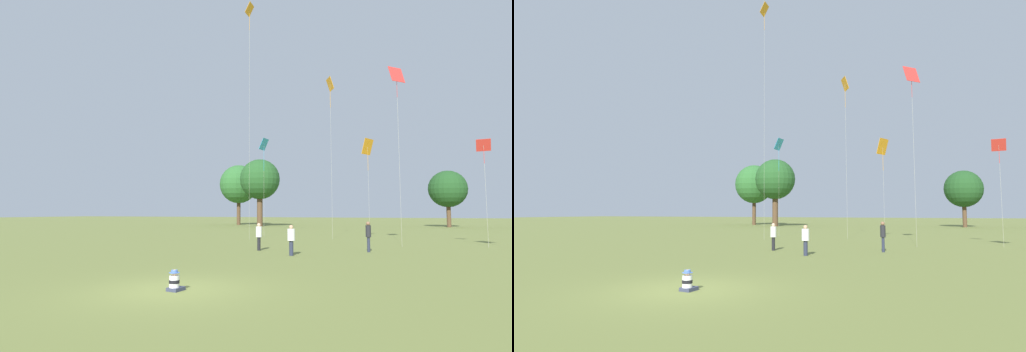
# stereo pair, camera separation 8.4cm
# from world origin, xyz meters

# --- Properties ---
(ground_plane) EXTENTS (300.00, 300.00, 0.00)m
(ground_plane) POSITION_xyz_m (0.00, 0.00, 0.00)
(ground_plane) COLOR olive
(seated_toddler) EXTENTS (0.39, 0.47, 0.59)m
(seated_toddler) POSITION_xyz_m (0.11, -0.11, 0.25)
(seated_toddler) COLOR #383D56
(seated_toddler) RESTS_ON ground
(person_standing_0) EXTENTS (0.48, 0.48, 1.56)m
(person_standing_0) POSITION_xyz_m (-1.90, 11.70, 0.92)
(person_standing_0) COLOR black
(person_standing_0) RESTS_ON ground
(person_standing_1) EXTENTS (0.38, 0.38, 1.67)m
(person_standing_1) POSITION_xyz_m (4.06, 13.02, 1.02)
(person_standing_1) COLOR #282D42
(person_standing_1) RESTS_ON ground
(person_standing_2) EXTENTS (0.49, 0.49, 1.54)m
(person_standing_2) POSITION_xyz_m (0.60, 9.78, 0.90)
(person_standing_2) COLOR #282D42
(person_standing_2) RESTS_ON ground
(kite_0) EXTENTS (0.50, 0.97, 19.41)m
(kite_0) POSITION_xyz_m (-5.71, 19.51, 17.94)
(kite_0) COLOR orange
(kite_0) RESTS_ON ground
(kite_1) EXTENTS (0.87, 1.32, 7.99)m
(kite_1) POSITION_xyz_m (3.20, 22.58, 7.26)
(kite_1) COLOR orange
(kite_1) RESTS_ON ground
(kite_2) EXTENTS (0.81, 1.10, 13.26)m
(kite_2) POSITION_xyz_m (0.33, 22.38, 12.33)
(kite_2) COLOR orange
(kite_2) RESTS_ON ground
(kite_3) EXTENTS (0.61, 1.14, 8.75)m
(kite_3) POSITION_xyz_m (-5.87, 23.31, 8.04)
(kite_3) COLOR #339EDB
(kite_3) RESTS_ON ground
(kite_4) EXTENTS (1.04, 1.07, 11.69)m
(kite_4) POSITION_xyz_m (5.68, 17.13, 10.87)
(kite_4) COLOR red
(kite_4) RESTS_ON ground
(kite_5) EXTENTS (0.87, 0.54, 6.79)m
(kite_5) POSITION_xyz_m (10.71, 18.78, 6.25)
(kite_5) COLOR red
(kite_5) RESTS_ON ground
(distant_tree_1) EXTENTS (6.55, 6.55, 10.23)m
(distant_tree_1) POSITION_xyz_m (-21.33, 52.70, 6.92)
(distant_tree_1) COLOR brown
(distant_tree_1) RESTS_ON ground
(distant_tree_2) EXTENTS (6.23, 6.23, 10.38)m
(distant_tree_2) POSITION_xyz_m (-15.60, 47.83, 7.18)
(distant_tree_2) COLOR brown
(distant_tree_2) RESTS_ON ground
(distant_tree_3) EXTENTS (5.33, 5.33, 8.21)m
(distant_tree_3) POSITION_xyz_m (11.22, 54.18, 5.51)
(distant_tree_3) COLOR brown
(distant_tree_3) RESTS_ON ground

